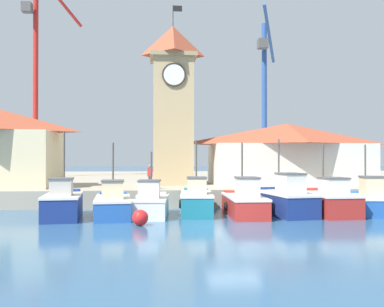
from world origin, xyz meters
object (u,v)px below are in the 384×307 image
at_px(clock_tower, 173,101).
at_px(port_crane_near, 37,98).
at_px(fishing_boat_right_outer, 369,201).
at_px(warehouse_right, 287,153).
at_px(fishing_boat_left_outer, 113,204).
at_px(fishing_boat_mid_right, 284,200).
at_px(mooring_buoy, 140,218).
at_px(fishing_boat_left_inner, 150,204).
at_px(fishing_boat_right_inner, 328,201).
at_px(fishing_boat_far_left, 63,203).
at_px(fishing_boat_center, 244,202).
at_px(dock_worker_near_tower, 150,176).
at_px(fishing_boat_mid_left, 196,201).
at_px(port_crane_far, 265,114).

distance_m(clock_tower, port_crane_near, 20.91).
xyz_separation_m(fishing_boat_right_outer, port_crane_near, (-24.81, 24.86, 8.97)).
bearing_deg(fishing_boat_right_outer, warehouse_right, 101.29).
xyz_separation_m(fishing_boat_left_outer, warehouse_right, (12.62, 9.67, 2.87)).
xyz_separation_m(fishing_boat_left_outer, port_crane_near, (-10.30, 25.03, 8.99)).
distance_m(fishing_boat_mid_right, mooring_buoy, 8.72).
bearing_deg(fishing_boat_right_outer, fishing_boat_left_inner, -179.58).
relative_size(port_crane_near, mooring_buoy, 29.40).
relative_size(warehouse_right, port_crane_near, 0.54).
distance_m(fishing_boat_left_outer, warehouse_right, 16.15).
xyz_separation_m(fishing_boat_right_inner, clock_tower, (-8.27, 9.75, 6.82)).
bearing_deg(fishing_boat_right_inner, fishing_boat_far_left, -179.65).
distance_m(fishing_boat_far_left, fishing_boat_center, 9.83).
height_order(fishing_boat_left_inner, clock_tower, clock_tower).
relative_size(fishing_boat_far_left, dock_worker_near_tower, 2.94).
relative_size(fishing_boat_mid_left, dock_worker_near_tower, 3.10).
bearing_deg(warehouse_right, fishing_boat_left_outer, -142.54).
bearing_deg(fishing_boat_left_outer, fishing_boat_mid_left, 9.76).
bearing_deg(warehouse_right, fishing_boat_center, -119.07).
xyz_separation_m(fishing_boat_left_inner, clock_tower, (1.66, 9.55, 6.89)).
bearing_deg(port_crane_far, clock_tower, -128.40).
xyz_separation_m(fishing_boat_mid_right, clock_tower, (-5.86, 9.40, 6.77)).
distance_m(fishing_boat_left_outer, fishing_boat_mid_right, 9.55).
relative_size(fishing_boat_center, port_crane_far, 0.28).
height_order(fishing_boat_left_inner, dock_worker_near_tower, fishing_boat_left_inner).
relative_size(fishing_boat_left_outer, warehouse_right, 0.43).
bearing_deg(clock_tower, fishing_boat_left_inner, -99.87).
height_order(fishing_boat_left_outer, fishing_boat_right_inner, fishing_boat_right_inner).
distance_m(fishing_boat_mid_left, fishing_boat_center, 2.72).
bearing_deg(mooring_buoy, fishing_boat_right_inner, 16.74).
height_order(fishing_boat_left_outer, fishing_boat_left_inner, fishing_boat_left_outer).
distance_m(fishing_boat_center, fishing_boat_mid_right, 2.35).
bearing_deg(mooring_buoy, fishing_boat_right_outer, 14.82).
xyz_separation_m(fishing_boat_mid_left, port_crane_far, (9.59, 22.11, 7.13)).
height_order(fishing_boat_left_inner, fishing_boat_center, fishing_boat_center).
height_order(fishing_boat_mid_right, dock_worker_near_tower, fishing_boat_mid_right).
xyz_separation_m(fishing_boat_center, fishing_boat_mid_right, (2.33, 0.27, 0.08)).
distance_m(fishing_boat_center, port_crane_far, 25.03).
bearing_deg(mooring_buoy, fishing_boat_center, 29.59).
xyz_separation_m(fishing_boat_left_outer, port_crane_far, (14.21, 22.90, 7.20)).
bearing_deg(dock_worker_near_tower, fishing_boat_center, -42.52).
bearing_deg(fishing_boat_center, dock_worker_near_tower, 137.48).
bearing_deg(mooring_buoy, port_crane_near, 112.76).
height_order(fishing_boat_far_left, fishing_boat_mid_left, fishing_boat_far_left).
bearing_deg(clock_tower, fishing_boat_right_inner, -49.72).
distance_m(port_crane_far, mooring_buoy, 30.01).
xyz_separation_m(fishing_boat_right_outer, dock_worker_near_tower, (-12.53, 4.59, 1.28)).
distance_m(fishing_boat_center, mooring_buoy, 6.51).
height_order(fishing_boat_mid_left, warehouse_right, warehouse_right).
relative_size(fishing_boat_mid_right, warehouse_right, 0.45).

